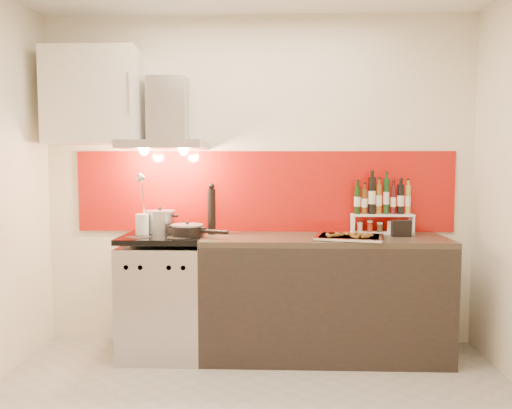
{
  "coord_description": "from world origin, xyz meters",
  "views": [
    {
      "loc": [
        0.12,
        -2.58,
        1.42
      ],
      "look_at": [
        0.0,
        0.95,
        1.15
      ],
      "focal_mm": 35.0,
      "sensor_mm": 36.0,
      "label": 1
    }
  ],
  "objects_px": {
    "stock_pot": "(160,221)",
    "pepper_mill": "(212,210)",
    "baking_tray": "(349,237)",
    "saute_pan": "(188,230)",
    "range_stove": "(164,296)",
    "counter": "(323,296)"
  },
  "relations": [
    {
      "from": "range_stove",
      "to": "counter",
      "type": "bearing_deg",
      "value": 0.23
    },
    {
      "from": "range_stove",
      "to": "counter",
      "type": "xyz_separation_m",
      "value": [
        1.2,
        0.0,
        0.01
      ]
    },
    {
      "from": "range_stove",
      "to": "saute_pan",
      "type": "distance_m",
      "value": 0.55
    },
    {
      "from": "saute_pan",
      "to": "baking_tray",
      "type": "bearing_deg",
      "value": -2.45
    },
    {
      "from": "saute_pan",
      "to": "baking_tray",
      "type": "relative_size",
      "value": 0.8
    },
    {
      "from": "baking_tray",
      "to": "pepper_mill",
      "type": "bearing_deg",
      "value": 168.02
    },
    {
      "from": "stock_pot",
      "to": "saute_pan",
      "type": "relative_size",
      "value": 0.54
    },
    {
      "from": "saute_pan",
      "to": "pepper_mill",
      "type": "xyz_separation_m",
      "value": [
        0.15,
        0.17,
        0.14
      ]
    },
    {
      "from": "counter",
      "to": "stock_pot",
      "type": "bearing_deg",
      "value": 174.58
    },
    {
      "from": "saute_pan",
      "to": "range_stove",
      "type": "bearing_deg",
      "value": 164.87
    },
    {
      "from": "range_stove",
      "to": "pepper_mill",
      "type": "xyz_separation_m",
      "value": [
        0.35,
        0.11,
        0.65
      ]
    },
    {
      "from": "stock_pot",
      "to": "pepper_mill",
      "type": "bearing_deg",
      "value": -1.48
    },
    {
      "from": "counter",
      "to": "pepper_mill",
      "type": "bearing_deg",
      "value": 172.74
    },
    {
      "from": "counter",
      "to": "stock_pot",
      "type": "height_order",
      "value": "stock_pot"
    },
    {
      "from": "counter",
      "to": "pepper_mill",
      "type": "height_order",
      "value": "pepper_mill"
    },
    {
      "from": "stock_pot",
      "to": "saute_pan",
      "type": "xyz_separation_m",
      "value": [
        0.25,
        -0.18,
        -0.04
      ]
    },
    {
      "from": "stock_pot",
      "to": "pepper_mill",
      "type": "relative_size",
      "value": 0.6
    },
    {
      "from": "range_stove",
      "to": "pepper_mill",
      "type": "height_order",
      "value": "pepper_mill"
    },
    {
      "from": "pepper_mill",
      "to": "baking_tray",
      "type": "distance_m",
      "value": 1.06
    },
    {
      "from": "stock_pot",
      "to": "pepper_mill",
      "type": "height_order",
      "value": "pepper_mill"
    },
    {
      "from": "counter",
      "to": "baking_tray",
      "type": "relative_size",
      "value": 3.3
    },
    {
      "from": "stock_pot",
      "to": "baking_tray",
      "type": "relative_size",
      "value": 0.43
    }
  ]
}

